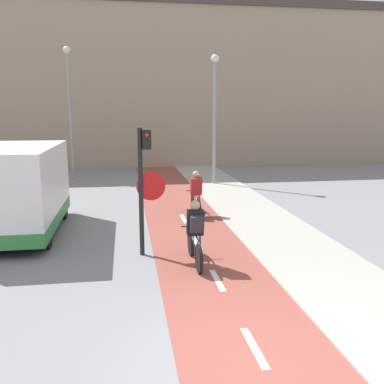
{
  "coord_description": "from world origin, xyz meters",
  "views": [
    {
      "loc": [
        -1.75,
        -4.91,
        3.38
      ],
      "look_at": [
        0.0,
        6.3,
        1.2
      ],
      "focal_mm": 40.0,
      "sensor_mm": 36.0,
      "label": 1
    }
  ],
  "objects_px": {
    "cyclist_far": "(196,195)",
    "van": "(19,191)",
    "street_lamp_sidewalk": "(215,105)",
    "street_lamp_far": "(69,99)",
    "traffic_light_pole": "(144,177)",
    "cyclist_near": "(195,234)"
  },
  "relations": [
    {
      "from": "street_lamp_far",
      "to": "van",
      "type": "height_order",
      "value": "street_lamp_far"
    },
    {
      "from": "street_lamp_sidewalk",
      "to": "van",
      "type": "height_order",
      "value": "street_lamp_sidewalk"
    },
    {
      "from": "traffic_light_pole",
      "to": "van",
      "type": "height_order",
      "value": "traffic_light_pole"
    },
    {
      "from": "traffic_light_pole",
      "to": "street_lamp_sidewalk",
      "type": "height_order",
      "value": "street_lamp_sidewalk"
    },
    {
      "from": "traffic_light_pole",
      "to": "cyclist_far",
      "type": "xyz_separation_m",
      "value": [
        1.81,
        3.66,
        -1.2
      ]
    },
    {
      "from": "street_lamp_sidewalk",
      "to": "cyclist_far",
      "type": "distance_m",
      "value": 6.7
    },
    {
      "from": "street_lamp_far",
      "to": "cyclist_near",
      "type": "distance_m",
      "value": 14.03
    },
    {
      "from": "street_lamp_far",
      "to": "cyclist_near",
      "type": "height_order",
      "value": "street_lamp_far"
    },
    {
      "from": "street_lamp_far",
      "to": "traffic_light_pole",
      "type": "bearing_deg",
      "value": -75.98
    },
    {
      "from": "cyclist_far",
      "to": "van",
      "type": "bearing_deg",
      "value": -165.62
    },
    {
      "from": "street_lamp_far",
      "to": "street_lamp_sidewalk",
      "type": "distance_m",
      "value": 7.2
    },
    {
      "from": "traffic_light_pole",
      "to": "street_lamp_sidewalk",
      "type": "bearing_deg",
      "value": 69.01
    },
    {
      "from": "street_lamp_far",
      "to": "van",
      "type": "relative_size",
      "value": 1.38
    },
    {
      "from": "cyclist_near",
      "to": "cyclist_far",
      "type": "bearing_deg",
      "value": 80.37
    },
    {
      "from": "traffic_light_pole",
      "to": "street_lamp_far",
      "type": "xyz_separation_m",
      "value": [
        -3.04,
        12.16,
        2.07
      ]
    },
    {
      "from": "van",
      "to": "street_lamp_sidewalk",
      "type": "bearing_deg",
      "value": 45.54
    },
    {
      "from": "cyclist_far",
      "to": "traffic_light_pole",
      "type": "bearing_deg",
      "value": -116.34
    },
    {
      "from": "cyclist_far",
      "to": "street_lamp_sidewalk",
      "type": "bearing_deg",
      "value": 72.64
    },
    {
      "from": "street_lamp_far",
      "to": "street_lamp_sidewalk",
      "type": "bearing_deg",
      "value": -22.58
    },
    {
      "from": "street_lamp_sidewalk",
      "to": "street_lamp_far",
      "type": "bearing_deg",
      "value": 157.42
    },
    {
      "from": "street_lamp_sidewalk",
      "to": "van",
      "type": "bearing_deg",
      "value": -134.46
    },
    {
      "from": "cyclist_far",
      "to": "van",
      "type": "distance_m",
      "value": 5.33
    }
  ]
}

